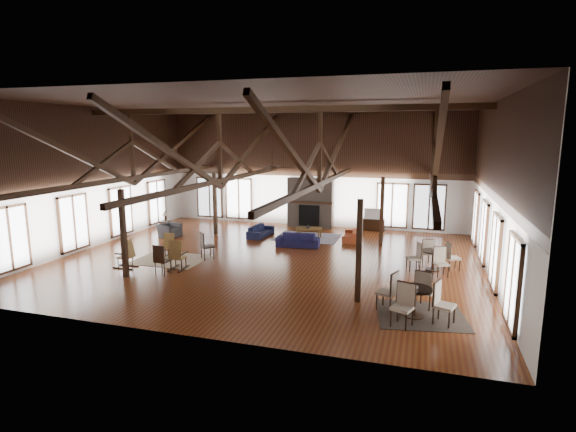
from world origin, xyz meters
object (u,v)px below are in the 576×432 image
(sofa_navy_front, at_px, (298,240))
(cafe_table_far, at_px, (433,257))
(sofa_navy_left, at_px, (261,231))
(cafe_table_near, at_px, (415,297))
(coffee_table, at_px, (309,229))
(armchair, at_px, (169,230))
(sofa_orange, at_px, (351,235))
(tv_console, at_px, (373,224))

(sofa_navy_front, distance_m, cafe_table_far, 5.94)
(sofa_navy_left, bearing_deg, cafe_table_near, -132.99)
(coffee_table, height_order, armchair, armchair)
(sofa_navy_left, relative_size, sofa_orange, 1.09)
(sofa_orange, bearing_deg, coffee_table, -90.84)
(sofa_navy_front, height_order, tv_console, tv_console)
(sofa_orange, relative_size, cafe_table_near, 0.77)
(sofa_navy_left, relative_size, cafe_table_far, 0.92)
(sofa_orange, distance_m, cafe_table_far, 5.23)
(sofa_navy_left, xyz_separation_m, tv_console, (5.03, 3.00, 0.03))
(sofa_navy_left, height_order, armchair, armchair)
(tv_console, bearing_deg, armchair, -154.20)
(sofa_navy_front, relative_size, armchair, 1.95)
(sofa_navy_left, distance_m, coffee_table, 2.36)
(sofa_orange, distance_m, cafe_table_near, 8.89)
(cafe_table_far, bearing_deg, armchair, 170.92)
(cafe_table_far, relative_size, tv_console, 1.69)
(sofa_orange, distance_m, tv_console, 2.68)
(sofa_navy_left, distance_m, cafe_table_near, 10.80)
(sofa_orange, bearing_deg, sofa_navy_front, -51.58)
(sofa_navy_left, bearing_deg, coffee_table, -78.24)
(sofa_navy_left, bearing_deg, armchair, 113.14)
(sofa_navy_left, xyz_separation_m, coffee_table, (2.33, 0.31, 0.15))
(cafe_table_near, distance_m, cafe_table_far, 4.59)
(sofa_orange, relative_size, armchair, 1.71)
(sofa_navy_left, xyz_separation_m, sofa_orange, (4.29, 0.43, -0.02))
(sofa_navy_front, xyz_separation_m, sofa_orange, (2.02, 1.86, -0.03))
(cafe_table_near, relative_size, tv_console, 1.86)
(coffee_table, bearing_deg, cafe_table_far, -46.34)
(sofa_navy_front, distance_m, coffee_table, 1.75)
(sofa_navy_front, relative_size, cafe_table_far, 0.96)
(cafe_table_far, bearing_deg, sofa_navy_front, 161.16)
(cafe_table_far, bearing_deg, sofa_orange, 133.64)
(sofa_navy_front, relative_size, coffee_table, 1.41)
(sofa_navy_front, height_order, coffee_table, sofa_navy_front)
(sofa_navy_front, bearing_deg, cafe_table_near, -58.63)
(sofa_navy_front, height_order, cafe_table_far, cafe_table_far)
(sofa_navy_front, relative_size, tv_console, 1.63)
(sofa_navy_left, xyz_separation_m, cafe_table_far, (7.89, -3.35, 0.24))
(cafe_table_near, bearing_deg, sofa_orange, 110.16)
(armchair, height_order, tv_console, armchair)
(coffee_table, distance_m, cafe_table_near, 9.63)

